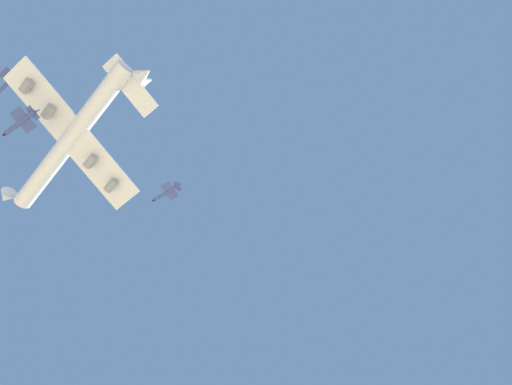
% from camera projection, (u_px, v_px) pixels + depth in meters
% --- Properties ---
extents(carrier_jet, '(55.91, 68.08, 21.39)m').
position_uv_depth(carrier_jet, '(73.00, 137.00, 146.13)').
color(carrier_jet, white).
extents(chase_jet_lead, '(11.00, 14.20, 4.00)m').
position_uv_depth(chase_jet_lead, '(9.00, 83.00, 143.64)').
color(chase_jet_lead, '#38478C').
extents(chase_jet_right_wing, '(10.05, 14.66, 4.00)m').
position_uv_depth(chase_jet_right_wing, '(20.00, 123.00, 133.19)').
color(chase_jet_right_wing, '#38478C').
extents(chase_jet_trailing, '(9.74, 14.81, 4.00)m').
position_uv_depth(chase_jet_trailing, '(167.00, 193.00, 177.98)').
color(chase_jet_trailing, '#38478C').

